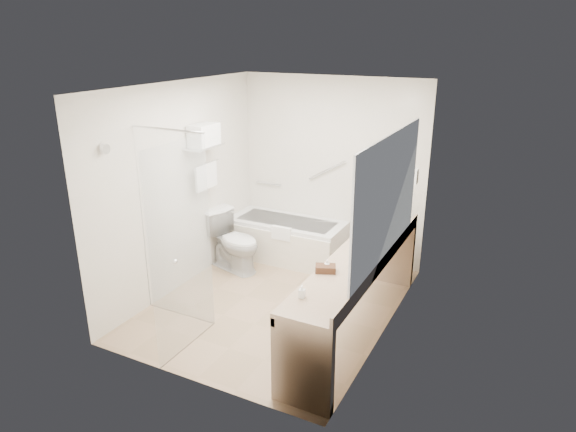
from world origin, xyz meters
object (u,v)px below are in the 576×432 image
at_px(water_bottle_left, 386,217).
at_px(amenity_basket, 325,269).
at_px(bathtub, 287,239).
at_px(toilet, 234,242).
at_px(vanity_counter, 357,277).

bearing_deg(water_bottle_left, amenity_basket, -94.41).
relative_size(bathtub, water_bottle_left, 9.42).
bearing_deg(amenity_basket, water_bottle_left, 85.59).
relative_size(bathtub, toilet, 1.99).
bearing_deg(bathtub, toilet, -124.66).
bearing_deg(vanity_counter, bathtub, 137.65).
height_order(vanity_counter, amenity_basket, vanity_counter).
bearing_deg(amenity_basket, bathtub, 126.56).
relative_size(vanity_counter, toilet, 3.36).
bearing_deg(toilet, bathtub, -19.18).
bearing_deg(bathtub, amenity_basket, -53.44).
height_order(bathtub, amenity_basket, amenity_basket).
distance_m(vanity_counter, amenity_basket, 0.52).
distance_m(vanity_counter, toilet, 2.12).
bearing_deg(amenity_basket, vanity_counter, 67.31).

